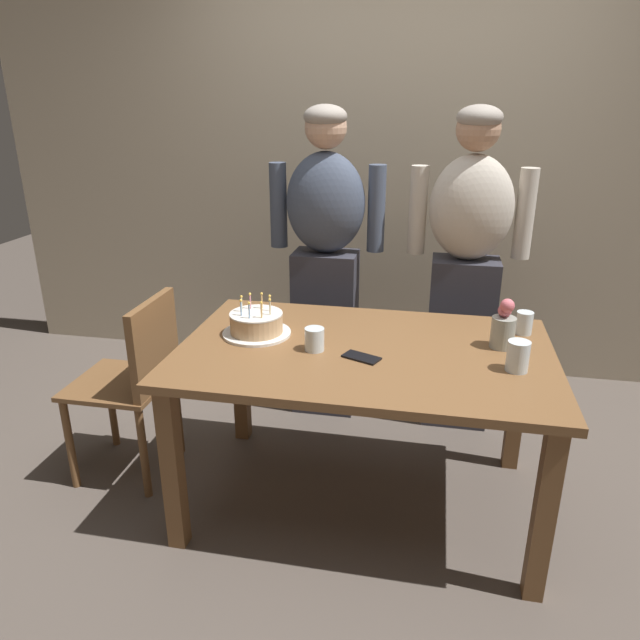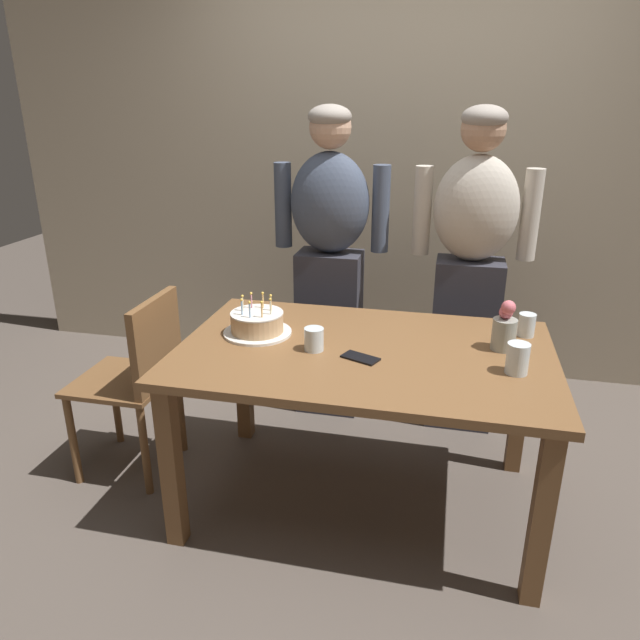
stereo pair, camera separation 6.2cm
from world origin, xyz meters
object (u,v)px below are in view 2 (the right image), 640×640
Objects in this scene: water_glass_side at (527,325)px; dining_chair at (140,371)px; cell_phone at (362,358)px; flower_vase at (505,328)px; water_glass_far at (314,339)px; person_woman_cardigan at (470,269)px; birthday_cake at (257,324)px; water_glass_near at (518,358)px; person_man_bearded at (330,261)px.

dining_chair is at bearing -170.93° from water_glass_side.
water_glass_side is at bearing 54.34° from cell_phone.
water_glass_far is at bearing -166.36° from flower_vase.
person_woman_cardigan is (0.61, 0.87, 0.09)m from water_glass_far.
water_glass_side is 0.06× the size of person_woman_cardigan.
flower_vase reaches higher than birthday_cake.
water_glass_near is at bearing 23.47° from cell_phone.
water_glass_far reaches higher than cell_phone.
water_glass_near reaches higher than water_glass_side.
birthday_cake is 2.97× the size of water_glass_side.
person_man_bearded is (-0.89, 0.91, 0.08)m from water_glass_near.
dining_chair reaches higher than cell_phone.
water_glass_side is 0.47× the size of flower_vase.
flower_vase is at bearing 141.10° from person_man_bearded.
person_woman_cardigan is at bearing 55.14° from water_glass_far.
person_woman_cardigan is (0.88, 0.76, 0.09)m from birthday_cake.
water_glass_side reaches higher than water_glass_far.
water_glass_near is 0.07× the size of person_woman_cardigan.
birthday_cake is 0.50m from cell_phone.
flower_vase is at bearing 93.61° from dining_chair.
birthday_cake is 0.78m from person_man_bearded.
water_glass_side is (0.07, 0.39, -0.01)m from water_glass_near.
dining_chair is at bearing 28.74° from person_woman_cardigan.
water_glass_far is at bearing 55.14° from person_woman_cardigan.
person_man_bearded is at bearing 132.47° from cell_phone.
person_woman_cardigan is (0.41, 0.91, 0.13)m from cell_phone.
flower_vase is 0.24× the size of dining_chair.
water_glass_near is 0.07× the size of person_man_bearded.
water_glass_far is 0.45× the size of flower_vase.
person_woman_cardigan reaches higher than water_glass_near.
person_man_bearded is (-0.32, 0.91, 0.13)m from cell_phone.
water_glass_near is 0.22m from flower_vase.
person_man_bearded is at bearing 97.99° from water_glass_far.
birthday_cake reaches higher than water_glass_far.
flower_vase reaches higher than water_glass_far.
person_man_bearded is (-0.96, 0.52, 0.08)m from water_glass_side.
person_woman_cardigan reaches higher than water_glass_side.
flower_vase is at bearing 45.41° from cell_phone.
dining_chair is at bearing -163.62° from cell_phone.
birthday_cake is at bearing 157.50° from water_glass_far.
water_glass_far is at bearing 84.59° from dining_chair.
dining_chair is (-0.72, -0.79, -0.36)m from person_man_bearded.
flower_vase reaches higher than water_glass_near.
water_glass_near is 0.93m from person_woman_cardigan.
person_man_bearded reaches higher than dining_chair.
person_man_bearded is (-0.86, 0.69, 0.04)m from flower_vase.
person_woman_cardigan is 1.69m from dining_chair.
dining_chair is at bearing -176.39° from flower_vase.
water_glass_far is at bearing -168.84° from cell_phone.
birthday_cake is at bearing -175.15° from cell_phone.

